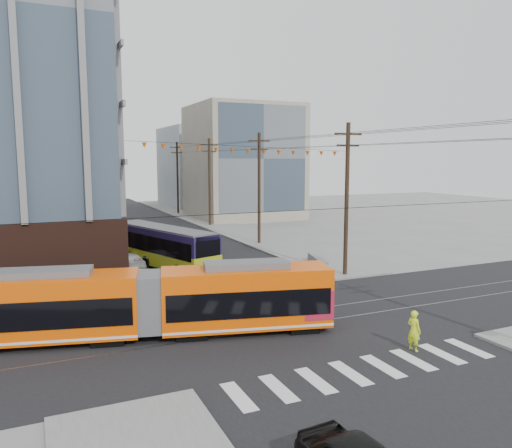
{
  "coord_description": "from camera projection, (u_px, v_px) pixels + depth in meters",
  "views": [
    {
      "loc": [
        -11.98,
        -18.68,
        8.48
      ],
      "look_at": [
        0.36,
        8.69,
        4.54
      ],
      "focal_mm": 35.0,
      "sensor_mm": 36.0,
      "label": 1
    }
  ],
  "objects": [
    {
      "name": "jersey_barrier",
      "position": [
        318.0,
        262.0,
        39.3
      ],
      "size": [
        1.9,
        4.02,
        0.79
      ],
      "primitive_type": "cube",
      "rotation": [
        0.0,
        0.0,
        -0.27
      ],
      "color": "gray",
      "rests_on": "ground"
    },
    {
      "name": "bg_bldg_ne_near",
      "position": [
        243.0,
        162.0,
        71.74
      ],
      "size": [
        14.0,
        14.0,
        16.0
      ],
      "primitive_type": "cube",
      "color": "gray",
      "rests_on": "ground"
    },
    {
      "name": "parked_car_grey",
      "position": [
        121.0,
        249.0,
        43.33
      ],
      "size": [
        3.2,
        5.38,
        1.4
      ],
      "primitive_type": "imported",
      "rotation": [
        0.0,
        0.0,
        2.96
      ],
      "color": "#5E5E60",
      "rests_on": "ground"
    },
    {
      "name": "pedestrian",
      "position": [
        414.0,
        331.0,
        22.09
      ],
      "size": [
        0.56,
        0.74,
        1.84
      ],
      "primitive_type": "imported",
      "rotation": [
        0.0,
        0.0,
        1.76
      ],
      "color": "#E0FD23",
      "rests_on": "ground"
    },
    {
      "name": "utility_pole_far",
      "position": [
        178.0,
        178.0,
        76.24
      ],
      "size": [
        0.3,
        0.3,
        11.0
      ],
      "primitive_type": "cylinder",
      "color": "black",
      "rests_on": "ground"
    },
    {
      "name": "bg_bldg_nw_far",
      "position": [
        16.0,
        149.0,
        80.95
      ],
      "size": [
        16.0,
        18.0,
        20.0
      ],
      "primitive_type": "cube",
      "color": "gray",
      "rests_on": "ground"
    },
    {
      "name": "parked_car_white",
      "position": [
        128.0,
        261.0,
        38.57
      ],
      "size": [
        2.55,
        4.51,
        1.23
      ],
      "primitive_type": "imported",
      "rotation": [
        0.0,
        0.0,
        3.34
      ],
      "color": "silver",
      "rests_on": "ground"
    },
    {
      "name": "parked_car_silver",
      "position": [
        136.0,
        278.0,
        32.59
      ],
      "size": [
        3.13,
        4.59,
        1.43
      ],
      "primitive_type": "imported",
      "rotation": [
        0.0,
        0.0,
        2.73
      ],
      "color": "#B9B9BA",
      "rests_on": "ground"
    },
    {
      "name": "ground",
      "position": [
        327.0,
        345.0,
        22.87
      ],
      "size": [
        160.0,
        160.0,
        0.0
      ],
      "primitive_type": "plane",
      "color": "slate"
    },
    {
      "name": "bg_bldg_ne_far",
      "position": [
        211.0,
        167.0,
        90.76
      ],
      "size": [
        16.0,
        16.0,
        14.0
      ],
      "primitive_type": "cube",
      "color": "#8C99A5",
      "rests_on": "ground"
    },
    {
      "name": "city_bus",
      "position": [
        163.0,
        246.0,
        39.14
      ],
      "size": [
        6.16,
        11.77,
        3.28
      ],
      "primitive_type": null,
      "rotation": [
        0.0,
        0.0,
        0.33
      ],
      "color": "#211844",
      "rests_on": "ground"
    },
    {
      "name": "streetcar",
      "position": [
        150.0,
        303.0,
        23.65
      ],
      "size": [
        17.56,
        6.58,
        3.37
      ],
      "primitive_type": null,
      "rotation": [
        0.0,
        0.0,
        -0.24
      ],
      "color": "#EE5103",
      "rests_on": "ground"
    }
  ]
}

